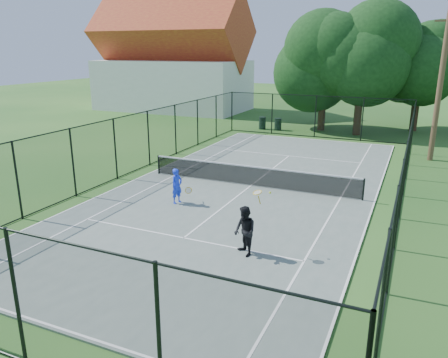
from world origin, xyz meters
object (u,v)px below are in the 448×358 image
at_px(tennis_net, 251,175).
at_px(player_black, 245,231).
at_px(trash_bin_right, 278,124).
at_px(utility_pole, 440,85).
at_px(trash_bin_left, 262,123).
at_px(player_blue, 177,186).

height_order(tennis_net, player_black, player_black).
relative_size(trash_bin_right, utility_pole, 0.11).
bearing_deg(tennis_net, trash_bin_right, 102.57).
height_order(trash_bin_left, player_blue, player_blue).
bearing_deg(trash_bin_right, trash_bin_left, -177.51).
bearing_deg(player_blue, player_black, -37.51).
bearing_deg(tennis_net, trash_bin_left, 107.29).
height_order(trash_bin_right, player_black, player_black).
height_order(trash_bin_left, player_black, player_black).
height_order(utility_pole, player_black, utility_pole).
distance_m(trash_bin_left, player_black, 22.39).
xyz_separation_m(tennis_net, utility_pole, (7.63, 9.00, 3.66)).
bearing_deg(utility_pole, tennis_net, -130.30).
relative_size(tennis_net, utility_pole, 1.21).
height_order(trash_bin_right, player_blue, player_blue).
bearing_deg(trash_bin_right, player_blue, -85.83).
distance_m(utility_pole, player_black, 16.92).
xyz_separation_m(tennis_net, player_blue, (-1.95, -3.43, 0.21)).
bearing_deg(tennis_net, player_blue, -119.66).
relative_size(tennis_net, player_blue, 6.95).
relative_size(tennis_net, player_black, 4.98).
relative_size(tennis_net, trash_bin_left, 10.39).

